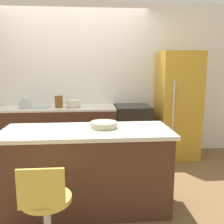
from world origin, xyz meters
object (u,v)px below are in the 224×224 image
at_px(refrigerator, 177,105).
at_px(kettle, 25,103).
at_px(stool_chair, 46,214).
at_px(mixing_bowl, 74,103).
at_px(oven_range, 132,132).

bearing_deg(refrigerator, kettle, -179.32).
distance_m(stool_chair, mixing_bowl, 2.27).
relative_size(oven_range, stool_chair, 1.08).
xyz_separation_m(oven_range, stool_chair, (-1.06, -2.23, -0.06)).
distance_m(oven_range, kettle, 1.82).
relative_size(oven_range, mixing_bowl, 4.15).
distance_m(stool_chair, kettle, 2.37).
xyz_separation_m(refrigerator, stool_chair, (-1.82, -2.22, -0.50)).
xyz_separation_m(oven_range, refrigerator, (0.76, -0.01, 0.44)).
height_order(oven_range, refrigerator, refrigerator).
height_order(stool_chair, mixing_bowl, mixing_bowl).
distance_m(refrigerator, kettle, 2.50).
relative_size(kettle, mixing_bowl, 0.91).
height_order(oven_range, mixing_bowl, mixing_bowl).
bearing_deg(oven_range, stool_chair, -115.29).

